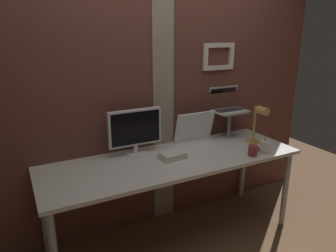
{
  "coord_description": "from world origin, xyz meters",
  "views": [
    {
      "loc": [
        -1.19,
        -2.13,
        1.77
      ],
      "look_at": [
        -0.06,
        0.06,
        1.01
      ],
      "focal_mm": 33.43,
      "sensor_mm": 36.0,
      "label": 1
    }
  ],
  "objects_px": {
    "whiteboard_panel": "(194,127)",
    "laptop": "(226,104)",
    "desk_lamp": "(259,121)",
    "monitor": "(135,130)",
    "pen_cup": "(265,147)",
    "coffee_mug": "(253,151)"
  },
  "relations": [
    {
      "from": "whiteboard_panel",
      "to": "laptop",
      "type": "bearing_deg",
      "value": 5.63
    },
    {
      "from": "laptop",
      "to": "whiteboard_panel",
      "type": "distance_m",
      "value": 0.42
    },
    {
      "from": "desk_lamp",
      "to": "monitor",
      "type": "bearing_deg",
      "value": 165.17
    },
    {
      "from": "desk_lamp",
      "to": "pen_cup",
      "type": "bearing_deg",
      "value": -116.89
    },
    {
      "from": "laptop",
      "to": "coffee_mug",
      "type": "height_order",
      "value": "laptop"
    },
    {
      "from": "whiteboard_panel",
      "to": "coffee_mug",
      "type": "bearing_deg",
      "value": -64.68
    },
    {
      "from": "laptop",
      "to": "pen_cup",
      "type": "distance_m",
      "value": 0.62
    },
    {
      "from": "desk_lamp",
      "to": "pen_cup",
      "type": "xyz_separation_m",
      "value": [
        -0.1,
        -0.2,
        -0.17
      ]
    },
    {
      "from": "pen_cup",
      "to": "whiteboard_panel",
      "type": "bearing_deg",
      "value": 125.71
    },
    {
      "from": "monitor",
      "to": "laptop",
      "type": "distance_m",
      "value": 0.99
    },
    {
      "from": "monitor",
      "to": "coffee_mug",
      "type": "height_order",
      "value": "monitor"
    },
    {
      "from": "desk_lamp",
      "to": "coffee_mug",
      "type": "distance_m",
      "value": 0.35
    },
    {
      "from": "pen_cup",
      "to": "desk_lamp",
      "type": "bearing_deg",
      "value": 63.11
    },
    {
      "from": "whiteboard_panel",
      "to": "coffee_mug",
      "type": "xyz_separation_m",
      "value": [
        0.25,
        -0.53,
        -0.1
      ]
    },
    {
      "from": "monitor",
      "to": "desk_lamp",
      "type": "xyz_separation_m",
      "value": [
        1.09,
        -0.29,
        0.01
      ]
    },
    {
      "from": "monitor",
      "to": "coffee_mug",
      "type": "distance_m",
      "value": 1.0
    },
    {
      "from": "laptop",
      "to": "whiteboard_panel",
      "type": "height_order",
      "value": "laptop"
    },
    {
      "from": "laptop",
      "to": "coffee_mug",
      "type": "distance_m",
      "value": 0.64
    },
    {
      "from": "laptop",
      "to": "pen_cup",
      "type": "xyz_separation_m",
      "value": [
        0.0,
        -0.56,
        -0.27
      ]
    },
    {
      "from": "monitor",
      "to": "pen_cup",
      "type": "bearing_deg",
      "value": -26.41
    },
    {
      "from": "laptop",
      "to": "pen_cup",
      "type": "height_order",
      "value": "laptop"
    },
    {
      "from": "laptop",
      "to": "desk_lamp",
      "type": "xyz_separation_m",
      "value": [
        0.1,
        -0.36,
        -0.1
      ]
    }
  ]
}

